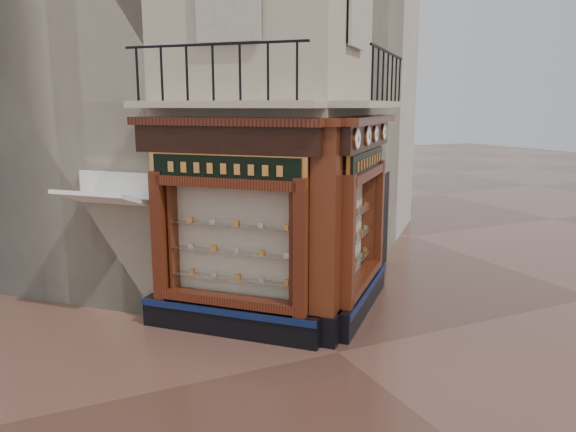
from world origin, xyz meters
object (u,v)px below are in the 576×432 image
corner_pilaster (326,236)px  clock_a (357,139)px  clock_d (384,132)px  signboard_left (225,168)px  signboard_right (366,161)px  clock_c (375,134)px  clock_b (368,136)px  awning (109,321)px

corner_pilaster → clock_a: size_ratio=10.60×
clock_d → signboard_left: size_ratio=0.16×
signboard_right → corner_pilaster: bearing=169.8°
clock_d → signboard_left: clock_d is taller
corner_pilaster → signboard_right: size_ratio=1.89×
clock_c → clock_d: size_ratio=0.95×
clock_a → clock_d: size_ratio=1.08×
clock_a → clock_b: size_ratio=1.01×
clock_b → clock_c: size_ratio=1.13×
signboard_left → signboard_right: 2.92m
corner_pilaster → signboard_left: (-1.46, 1.01, 1.15)m
clock_c → awning: clock_c is taller
clock_d → signboard_right: 1.29m
awning → clock_b: bearing=-159.4°
clock_a → awning: bearing=100.4°
signboard_left → signboard_right: (2.92, 0.00, 0.00)m
clock_b → clock_d: 1.65m
signboard_right → clock_b: bearing=-167.0°
corner_pilaster → clock_a: corner_pilaster is taller
clock_a → signboard_right: (0.90, 1.06, -0.52)m
clock_c → awning: bearing=118.1°
clock_a → signboard_left: (-2.02, 1.06, -0.52)m
clock_d → awning: size_ratio=0.22×
clock_d → signboard_left: bearing=146.1°
clock_c → signboard_right: size_ratio=0.16×
corner_pilaster → clock_c: corner_pilaster is taller
clock_b → signboard_right: clock_b is taller
clock_a → clock_b: bearing=0.0°
clock_b → signboard_right: bearing=13.0°
clock_b → clock_d: size_ratio=1.07×
clock_b → signboard_right: (0.26, 0.42, -0.52)m
clock_c → signboard_right: bearing=157.3°
awning → signboard_right: (4.84, -1.66, 3.10)m
clock_b → signboard_left: clock_b is taller
clock_b → clock_d: clock_b is taller
clock_a → signboard_right: 1.49m
corner_pilaster → clock_d: 3.39m
awning → corner_pilaster: bearing=-173.3°
signboard_left → clock_c: bearing=-133.0°
clock_d → awning: (-5.75, 0.91, -3.62)m
clock_b → clock_c: bearing=-0.0°
signboard_left → clock_d: bearing=-123.9°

